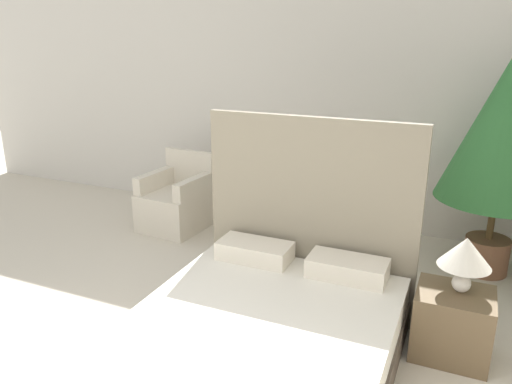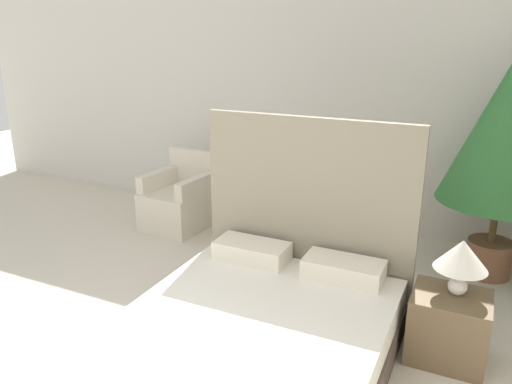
{
  "view_description": "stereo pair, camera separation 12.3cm",
  "coord_description": "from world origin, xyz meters",
  "views": [
    {
      "loc": [
        1.54,
        -1.14,
        2.1
      ],
      "look_at": [
        -0.18,
        2.76,
        0.72
      ],
      "focal_mm": 35.0,
      "sensor_mm": 36.0,
      "label": 1
    },
    {
      "loc": [
        1.65,
        -1.09,
        2.1
      ],
      "look_at": [
        -0.18,
        2.76,
        0.72
      ],
      "focal_mm": 35.0,
      "sensor_mm": 36.0,
      "label": 2
    }
  ],
  "objects": [
    {
      "name": "armchair_near_window_right",
      "position": [
        -0.32,
        3.25,
        0.27
      ],
      "size": [
        0.7,
        0.74,
        0.82
      ],
      "rotation": [
        0.0,
        0.0,
        -0.12
      ],
      "color": "beige",
      "rests_on": "ground_plane"
    },
    {
      "name": "table_lamp",
      "position": [
        1.6,
        2.07,
        0.73
      ],
      "size": [
        0.34,
        0.34,
        0.38
      ],
      "color": "white",
      "rests_on": "nightstand"
    },
    {
      "name": "armchair_near_window_left",
      "position": [
        -1.36,
        3.25,
        0.27
      ],
      "size": [
        0.67,
        0.72,
        0.82
      ],
      "rotation": [
        0.0,
        0.0,
        -0.08
      ],
      "color": "beige",
      "rests_on": "ground_plane"
    },
    {
      "name": "nightstand",
      "position": [
        1.57,
        2.04,
        0.23
      ],
      "size": [
        0.49,
        0.43,
        0.47
      ],
      "color": "brown",
      "rests_on": "ground_plane"
    },
    {
      "name": "potted_palm",
      "position": [
        1.79,
        3.47,
        1.3
      ],
      "size": [
        1.04,
        1.04,
        1.98
      ],
      "color": "brown",
      "rests_on": "ground_plane"
    },
    {
      "name": "wall_back",
      "position": [
        0.0,
        4.15,
        1.45
      ],
      "size": [
        10.0,
        0.06,
        2.9
      ],
      "color": "silver",
      "rests_on": "ground_plane"
    },
    {
      "name": "bed",
      "position": [
        0.49,
        1.33,
        0.27
      ],
      "size": [
        1.63,
        2.11,
        1.52
      ],
      "color": "#4C4238",
      "rests_on": "ground_plane"
    }
  ]
}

